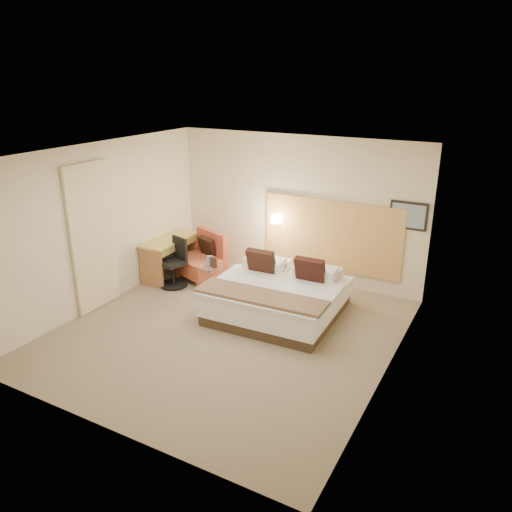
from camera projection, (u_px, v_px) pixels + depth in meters
The scene contains 20 objects.
floor at pixel (227, 333), 7.60m from camera, with size 4.80×5.00×0.02m, color #816F57.
ceiling at pixel (223, 153), 6.66m from camera, with size 4.80×5.00×0.02m, color white.
wall_back at pixel (297, 209), 9.20m from camera, with size 4.80×0.02×2.70m, color beige.
wall_front at pixel (95, 321), 5.06m from camera, with size 4.80×0.02×2.70m, color beige.
wall_left at pixel (101, 225), 8.21m from camera, with size 0.02×5.00×2.70m, color beige.
wall_right at pixel (394, 280), 6.05m from camera, with size 0.02×5.00×2.70m, color beige.
headboard_panel at pixel (331, 236), 8.99m from camera, with size 2.60×0.04×1.30m, color tan.
art_frame at pixel (408, 216), 8.22m from camera, with size 0.62×0.03×0.47m, color black.
art_canvas at pixel (408, 216), 8.20m from camera, with size 0.54×0.01×0.39m, color slate.
lamp_arm at pixel (278, 218), 9.35m from camera, with size 0.02×0.02×0.12m, color silver.
lamp_shade at pixel (276, 219), 9.30m from camera, with size 0.15×0.15×0.15m, color #F4E3BE.
curtain at pixel (93, 238), 8.03m from camera, with size 0.06×0.90×2.42m, color beige.
bottle_a at pixel (208, 261), 8.83m from camera, with size 0.05×0.05×0.18m, color #8FACDE.
bottle_b at pixel (211, 261), 8.83m from camera, with size 0.05×0.05×0.18m, color #8EAEDC.
menu_folder at pixel (214, 262), 8.72m from camera, with size 0.12×0.04×0.20m, color #3D2219.
bed at pixel (278, 296), 8.08m from camera, with size 2.05×2.00×0.97m.
lounge_chair at pixel (203, 260), 9.54m from camera, with size 1.02×0.96×0.88m.
side_table at pixel (211, 278), 8.89m from camera, with size 0.52×0.52×0.50m.
desk at pixel (170, 247), 9.48m from camera, with size 0.59×1.23×0.76m.
desk_chair at pixel (175, 267), 9.14m from camera, with size 0.63×0.63×0.90m.
Camera 1 is at (3.59, -5.70, 3.73)m, focal length 35.00 mm.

